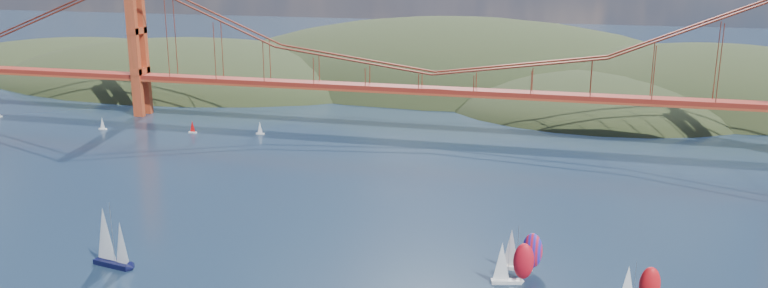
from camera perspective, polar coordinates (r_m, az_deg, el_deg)
headlands at (r=371.09m, az=13.42°, el=2.15°), size 725.00×225.00×96.00m
bridge at (r=271.29m, az=3.50°, el=7.54°), size 552.00×12.00×55.00m
sloop_navy at (r=171.15m, az=-20.17°, el=-6.73°), size 9.73×6.09×14.55m
racer_0 at (r=155.72m, az=9.73°, el=-8.85°), size 8.84×5.00×9.90m
racer_1 at (r=152.16m, az=18.79°, el=-10.17°), size 8.31×4.67×9.32m
racer_rwb at (r=161.84m, az=10.40°, el=-7.93°), size 8.82×4.18×9.95m
distant_boat_1 at (r=298.88m, az=-20.67°, el=1.48°), size 3.00×2.00×4.70m
distant_boat_2 at (r=283.48m, az=-14.39°, el=1.29°), size 3.00×2.00×4.70m
distant_boat_3 at (r=276.48m, az=-9.43°, el=1.22°), size 3.00×2.00×4.70m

